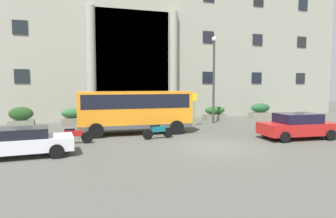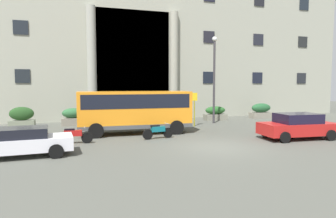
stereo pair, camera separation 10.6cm
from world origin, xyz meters
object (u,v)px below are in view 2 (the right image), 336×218
at_px(bus_stop_sign, 194,106).
at_px(hedge_planter_east, 261,111).
at_px(lamppost_plaza_centre, 214,73).
at_px(scooter_by_planter, 72,135).
at_px(motorcycle_near_kerb, 157,131).
at_px(orange_minibus, 135,108).
at_px(hedge_planter_entrance_right, 215,113).
at_px(parked_sedan_far, 297,126).
at_px(parked_sedan_second, 18,142).
at_px(hedge_planter_far_east, 151,114).
at_px(hedge_planter_west, 73,117).
at_px(hedge_planter_far_west, 22,117).
at_px(motorcycle_far_end, 301,124).

xyz_separation_m(bus_stop_sign, hedge_planter_east, (8.15, 3.31, -0.91)).
bearing_deg(hedge_planter_east, lamppost_plaza_centre, -161.04).
xyz_separation_m(scooter_by_planter, motorcycle_near_kerb, (4.74, 0.11, -0.01)).
bearing_deg(motorcycle_near_kerb, scooter_by_planter, 173.05).
relative_size(orange_minibus, scooter_by_planter, 3.52).
bearing_deg(lamppost_plaza_centre, hedge_planter_entrance_right, 60.40).
bearing_deg(hedge_planter_east, hedge_planter_entrance_right, -178.58).
bearing_deg(parked_sedan_far, hedge_planter_east, 70.22).
distance_m(bus_stop_sign, hedge_planter_east, 8.84).
bearing_deg(parked_sedan_second, motorcycle_near_kerb, 15.34).
bearing_deg(hedge_planter_far_east, motorcycle_near_kerb, -101.00).
relative_size(hedge_planter_entrance_right, hedge_planter_west, 1.18).
height_order(bus_stop_sign, parked_sedan_far, bus_stop_sign).
relative_size(hedge_planter_far_west, parked_sedan_second, 0.38).
bearing_deg(hedge_planter_west, lamppost_plaza_centre, -10.26).
relative_size(orange_minibus, hedge_planter_west, 4.26).
xyz_separation_m(bus_stop_sign, parked_sedan_far, (3.78, -6.65, -0.82)).
xyz_separation_m(hedge_planter_far_west, scooter_by_planter, (3.66, -7.56, -0.28)).
distance_m(bus_stop_sign, parked_sedan_far, 7.69).
height_order(bus_stop_sign, motorcycle_far_end, bus_stop_sign).
xyz_separation_m(orange_minibus, parked_sedan_second, (-6.08, -4.75, -0.96)).
bearing_deg(orange_minibus, parked_sedan_far, -27.06).
height_order(motorcycle_far_end, lamppost_plaza_centre, lamppost_plaza_centre).
xyz_separation_m(hedge_planter_far_east, hedge_planter_west, (-6.18, 0.38, -0.12)).
bearing_deg(parked_sedan_far, hedge_planter_far_west, 152.59).
xyz_separation_m(hedge_planter_far_west, parked_sedan_far, (16.23, -9.87, 0.02)).
relative_size(parked_sedan_second, parked_sedan_far, 1.05).
xyz_separation_m(hedge_planter_east, parked_sedan_far, (-4.36, -9.96, 0.08)).
distance_m(hedge_planter_far_east, scooter_by_planter, 9.49).
bearing_deg(parked_sedan_second, hedge_planter_far_east, 44.87).
bearing_deg(motorcycle_near_kerb, hedge_planter_east, 23.51).
distance_m(parked_sedan_second, parked_sedan_far, 14.81).
height_order(hedge_planter_far_east, hedge_planter_far_west, hedge_planter_far_east).
relative_size(hedge_planter_east, motorcycle_far_end, 0.99).
relative_size(hedge_planter_entrance_right, hedge_planter_far_west, 1.12).
bearing_deg(hedge_planter_west, hedge_planter_far_east, -3.54).
relative_size(bus_stop_sign, hedge_planter_far_east, 1.22).
bearing_deg(scooter_by_planter, hedge_planter_east, 28.95).
relative_size(hedge_planter_far_west, lamppost_plaza_centre, 0.25).
distance_m(parked_sedan_second, lamppost_plaza_centre, 15.85).
relative_size(parked_sedan_far, scooter_by_planter, 2.18).
bearing_deg(hedge_planter_far_east, orange_minibus, -115.24).
distance_m(bus_stop_sign, hedge_planter_west, 9.48).
height_order(orange_minibus, lamppost_plaza_centre, lamppost_plaza_centre).
xyz_separation_m(hedge_planter_east, motorcycle_far_end, (-2.03, -7.61, -0.22)).
height_order(hedge_planter_far_east, parked_sedan_second, hedge_planter_far_east).
bearing_deg(lamppost_plaza_centre, scooter_by_planter, -153.01).
bearing_deg(motorcycle_near_kerb, hedge_planter_far_east, 70.78).
xyz_separation_m(parked_sedan_far, lamppost_plaza_centre, (-1.55, 7.93, 3.37)).
bearing_deg(hedge_planter_east, scooter_by_planter, -155.70).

